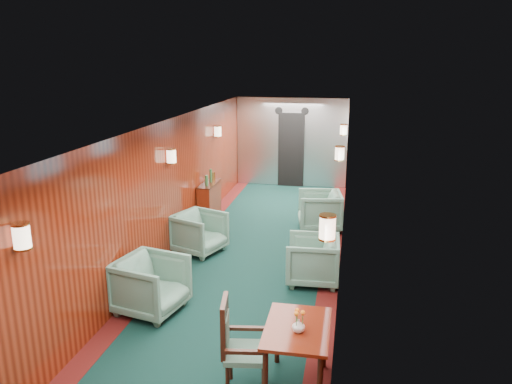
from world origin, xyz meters
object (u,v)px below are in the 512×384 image
Objects in this scene: dining_table at (297,337)px; armchair_left_near at (151,285)px; credenza at (209,201)px; side_chair at (237,342)px; armchair_right_far at (320,210)px; armchair_right_near at (312,260)px; armchair_left_far at (200,233)px.

dining_table is 2.51m from armchair_left_near.
credenza is 1.30× the size of armchair_left_near.
side_chair reaches higher than dining_table.
side_chair is (-0.61, -0.17, -0.04)m from dining_table.
armchair_right_far is (2.04, 3.91, 0.00)m from armchair_left_near.
side_chair reaches higher than armchair_right_near.
armchair_left_far is 1.00× the size of armchair_right_near.
dining_table is 2.64m from armchair_right_near.
armchair_left_far is 2.28m from armchair_right_near.
armchair_left_far reaches higher than dining_table.
armchair_right_far is at bearing 90.94° from dining_table.
side_chair is 1.22× the size of armchair_left_near.
side_chair is at bearing -120.22° from armchair_left_near.
dining_table is 0.92× the size of side_chair.
armchair_right_far is at bearing -29.67° from armchair_left_far.
dining_table is at bearing -107.78° from armchair_left_near.
side_chair is 2.86m from armchair_right_near.
side_chair is 1.21× the size of armchair_right_far.
armchair_left_far is (-1.54, 3.67, -0.20)m from side_chair.
armchair_left_far is (0.01, 2.23, -0.02)m from armchair_left_near.
dining_table is 5.19m from armchair_right_far.
armchair_left_near is at bearing 128.31° from side_chair.
side_chair is 5.38m from armchair_right_far.
credenza reaches higher than dining_table.
credenza is 4.01m from armchair_left_near.
side_chair is 2.12m from armchair_left_near.
armchair_left_far is at bearing -115.31° from armchair_right_near.
credenza is at bearing 100.20° from side_chair.
armchair_left_far is (0.32, -1.77, -0.06)m from credenza.
armchair_right_far is at bearing -14.83° from armchair_left_near.
credenza is 1.80m from armchair_left_far.
armchair_right_near reaches higher than dining_table.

